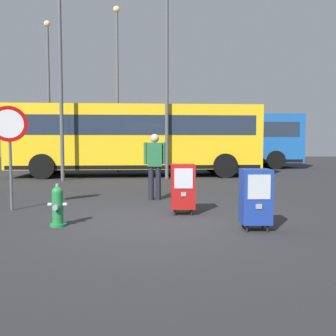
{
  "coord_description": "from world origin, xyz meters",
  "views": [
    {
      "loc": [
        0.08,
        -6.78,
        1.47
      ],
      "look_at": [
        0.3,
        1.2,
        0.9
      ],
      "focal_mm": 39.27,
      "sensor_mm": 36.0,
      "label": 1
    }
  ],
  "objects_px": {
    "newspaper_box_primary": "(183,186)",
    "street_light_far_left": "(49,85)",
    "newspaper_box_secondary": "(256,196)",
    "bus_near": "(136,136)",
    "bus_far": "(206,138)",
    "stop_sign": "(9,136)",
    "street_light_near_left": "(117,78)",
    "street_light_far_right": "(167,72)",
    "street_light_near_right": "(61,68)",
    "pedestrian": "(155,163)",
    "fire_hydrant": "(58,206)"
  },
  "relations": [
    {
      "from": "fire_hydrant",
      "to": "newspaper_box_primary",
      "type": "distance_m",
      "value": 2.48
    },
    {
      "from": "fire_hydrant",
      "to": "pedestrian",
      "type": "bearing_deg",
      "value": 60.27
    },
    {
      "from": "bus_near",
      "to": "bus_far",
      "type": "xyz_separation_m",
      "value": [
        3.7,
        4.98,
        0.0
      ]
    },
    {
      "from": "newspaper_box_secondary",
      "to": "bus_near",
      "type": "relative_size",
      "value": 0.1
    },
    {
      "from": "newspaper_box_primary",
      "to": "bus_far",
      "type": "height_order",
      "value": "bus_far"
    },
    {
      "from": "newspaper_box_secondary",
      "to": "street_light_near_left",
      "type": "distance_m",
      "value": 13.24
    },
    {
      "from": "fire_hydrant",
      "to": "stop_sign",
      "type": "xyz_separation_m",
      "value": [
        -1.41,
        1.55,
        1.25
      ]
    },
    {
      "from": "newspaper_box_primary",
      "to": "bus_far",
      "type": "distance_m",
      "value": 13.85
    },
    {
      "from": "bus_near",
      "to": "newspaper_box_secondary",
      "type": "bearing_deg",
      "value": -77.7
    },
    {
      "from": "newspaper_box_primary",
      "to": "street_light_far_left",
      "type": "height_order",
      "value": "street_light_far_left"
    },
    {
      "from": "bus_near",
      "to": "street_light_far_right",
      "type": "relative_size",
      "value": 1.45
    },
    {
      "from": "bus_near",
      "to": "street_light_near_left",
      "type": "height_order",
      "value": "street_light_near_left"
    },
    {
      "from": "fire_hydrant",
      "to": "newspaper_box_primary",
      "type": "xyz_separation_m",
      "value": [
        2.25,
        1.03,
        0.22
      ]
    },
    {
      "from": "stop_sign",
      "to": "street_light_far_right",
      "type": "height_order",
      "value": "street_light_far_right"
    },
    {
      "from": "fire_hydrant",
      "to": "street_light_near_left",
      "type": "bearing_deg",
      "value": 91.07
    },
    {
      "from": "fire_hydrant",
      "to": "street_light_near_right",
      "type": "distance_m",
      "value": 8.79
    },
    {
      "from": "bus_near",
      "to": "street_light_near_left",
      "type": "distance_m",
      "value": 3.65
    },
    {
      "from": "bus_far",
      "to": "street_light_far_left",
      "type": "relative_size",
      "value": 1.4
    },
    {
      "from": "newspaper_box_primary",
      "to": "street_light_far_right",
      "type": "xyz_separation_m",
      "value": [
        -0.15,
        7.23,
        3.66
      ]
    },
    {
      "from": "bus_far",
      "to": "street_light_far_right",
      "type": "xyz_separation_m",
      "value": [
        -2.38,
        -6.4,
        2.52
      ]
    },
    {
      "from": "fire_hydrant",
      "to": "pedestrian",
      "type": "relative_size",
      "value": 0.45
    },
    {
      "from": "bus_far",
      "to": "street_light_near_right",
      "type": "distance_m",
      "value": 9.78
    },
    {
      "from": "stop_sign",
      "to": "bus_far",
      "type": "distance_m",
      "value": 14.36
    },
    {
      "from": "pedestrian",
      "to": "bus_near",
      "type": "bearing_deg",
      "value": 97.42
    },
    {
      "from": "newspaper_box_primary",
      "to": "stop_sign",
      "type": "height_order",
      "value": "stop_sign"
    },
    {
      "from": "newspaper_box_primary",
      "to": "newspaper_box_secondary",
      "type": "xyz_separation_m",
      "value": [
        1.11,
        -1.4,
        0.0
      ]
    },
    {
      "from": "pedestrian",
      "to": "street_light_far_left",
      "type": "distance_m",
      "value": 11.74
    },
    {
      "from": "pedestrian",
      "to": "street_light_far_right",
      "type": "relative_size",
      "value": 0.23
    },
    {
      "from": "street_light_far_right",
      "to": "newspaper_box_primary",
      "type": "bearing_deg",
      "value": -88.81
    },
    {
      "from": "newspaper_box_secondary",
      "to": "street_light_near_right",
      "type": "xyz_separation_m",
      "value": [
        -5.25,
        8.04,
        3.66
      ]
    },
    {
      "from": "fire_hydrant",
      "to": "newspaper_box_secondary",
      "type": "height_order",
      "value": "newspaper_box_secondary"
    },
    {
      "from": "bus_near",
      "to": "bus_far",
      "type": "distance_m",
      "value": 6.2
    },
    {
      "from": "newspaper_box_secondary",
      "to": "street_light_near_left",
      "type": "relative_size",
      "value": 0.13
    },
    {
      "from": "bus_far",
      "to": "stop_sign",
      "type": "bearing_deg",
      "value": -112.38
    },
    {
      "from": "stop_sign",
      "to": "bus_near",
      "type": "height_order",
      "value": "bus_near"
    },
    {
      "from": "street_light_near_left",
      "to": "street_light_far_left",
      "type": "bearing_deg",
      "value": 164.67
    },
    {
      "from": "newspaper_box_secondary",
      "to": "stop_sign",
      "type": "relative_size",
      "value": 0.46
    },
    {
      "from": "newspaper_box_secondary",
      "to": "street_light_far_right",
      "type": "relative_size",
      "value": 0.14
    },
    {
      "from": "bus_far",
      "to": "street_light_far_left",
      "type": "bearing_deg",
      "value": -165.05
    },
    {
      "from": "pedestrian",
      "to": "street_light_far_right",
      "type": "xyz_separation_m",
      "value": [
        0.44,
        5.35,
        3.28
      ]
    },
    {
      "from": "bus_far",
      "to": "street_light_near_left",
      "type": "xyz_separation_m",
      "value": [
        -4.7,
        -2.92,
        2.84
      ]
    },
    {
      "from": "street_light_near_right",
      "to": "street_light_far_right",
      "type": "bearing_deg",
      "value": 8.47
    },
    {
      "from": "pedestrian",
      "to": "street_light_near_right",
      "type": "distance_m",
      "value": 6.77
    },
    {
      "from": "street_light_near_left",
      "to": "street_light_near_right",
      "type": "bearing_deg",
      "value": -112.25
    },
    {
      "from": "bus_near",
      "to": "street_light_near_left",
      "type": "xyz_separation_m",
      "value": [
        -1.0,
        2.06,
        2.84
      ]
    },
    {
      "from": "bus_near",
      "to": "street_light_far_right",
      "type": "xyz_separation_m",
      "value": [
        1.32,
        -1.42,
        2.52
      ]
    },
    {
      "from": "stop_sign",
      "to": "street_light_near_left",
      "type": "distance_m",
      "value": 10.66
    },
    {
      "from": "fire_hydrant",
      "to": "bus_near",
      "type": "relative_size",
      "value": 0.07
    },
    {
      "from": "pedestrian",
      "to": "street_light_far_right",
      "type": "bearing_deg",
      "value": 85.31
    },
    {
      "from": "street_light_far_left",
      "to": "newspaper_box_secondary",
      "type": "bearing_deg",
      "value": -61.26
    }
  ]
}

